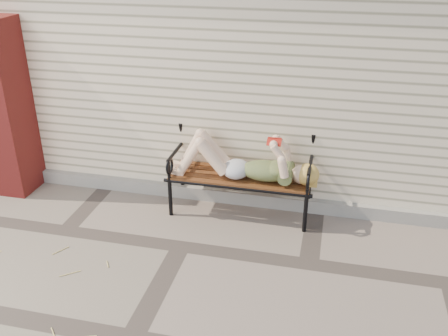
# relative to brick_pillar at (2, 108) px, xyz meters

# --- Properties ---
(ground) EXTENTS (80.00, 80.00, 0.00)m
(ground) POSITION_rel_brick_pillar_xyz_m (2.30, -0.75, -1.00)
(ground) COLOR #78675C
(ground) RESTS_ON ground
(house_wall) EXTENTS (8.00, 4.00, 3.00)m
(house_wall) POSITION_rel_brick_pillar_xyz_m (2.30, 2.25, 0.50)
(house_wall) COLOR #F4DFBF
(house_wall) RESTS_ON ground
(foundation_strip) EXTENTS (8.00, 0.10, 0.15)m
(foundation_strip) POSITION_rel_brick_pillar_xyz_m (2.30, 0.22, -0.93)
(foundation_strip) COLOR gray
(foundation_strip) RESTS_ON ground
(brick_pillar) EXTENTS (0.50, 0.50, 2.00)m
(brick_pillar) POSITION_rel_brick_pillar_xyz_m (0.00, 0.00, 0.00)
(brick_pillar) COLOR maroon
(brick_pillar) RESTS_ON ground
(garden_bench) EXTENTS (1.64, 0.65, 1.06)m
(garden_bench) POSITION_rel_brick_pillar_xyz_m (2.74, 0.12, -0.41)
(garden_bench) COLOR black
(garden_bench) RESTS_ON ground
(reading_woman) EXTENTS (1.55, 0.35, 0.49)m
(reading_woman) POSITION_rel_brick_pillar_xyz_m (2.75, -0.01, -0.37)
(reading_woman) COLOR #09333F
(reading_woman) RESTS_ON ground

